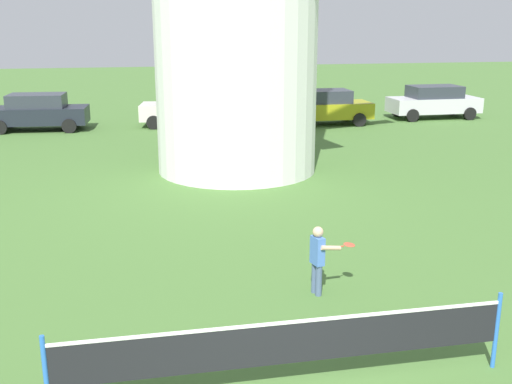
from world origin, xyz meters
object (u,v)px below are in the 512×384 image
parked_car_black (38,112)px  parked_car_cream (186,108)px  player_far (319,256)px  parked_car_mustard (321,107)px  parked_car_silver (434,101)px  tennis_net (287,343)px

parked_car_black → parked_car_cream: (6.31, -0.09, -0.00)m
player_far → parked_car_mustard: size_ratio=0.27×
parked_car_black → parked_car_silver: size_ratio=0.99×
tennis_net → parked_car_silver: bearing=58.9°
parked_car_cream → parked_car_mustard: size_ratio=0.93×
tennis_net → player_far: bearing=65.6°
parked_car_cream → parked_car_silver: bearing=-0.4°
tennis_net → parked_car_cream: bearing=88.5°
parked_car_black → parked_car_mustard: (12.37, -0.90, 0.00)m
parked_car_black → parked_car_mustard: bearing=-4.2°
parked_car_cream → parked_car_silver: size_ratio=0.97×
tennis_net → parked_car_silver: size_ratio=1.36×
tennis_net → parked_car_mustard: (6.62, 19.97, 0.12)m
tennis_net → parked_car_silver: parked_car_silver is taller
parked_car_black → parked_car_cream: bearing=-0.8°
parked_car_black → parked_car_silver: same height
tennis_net → player_far: 2.99m
player_far → parked_car_mustard: parked_car_mustard is taller
tennis_net → parked_car_black: bearing=105.4°
parked_car_black → parked_car_mustard: same height
tennis_net → parked_car_black: size_ratio=1.38×
parked_car_mustard → player_far: bearing=-107.3°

